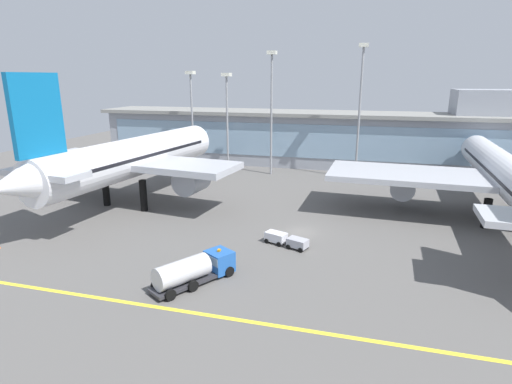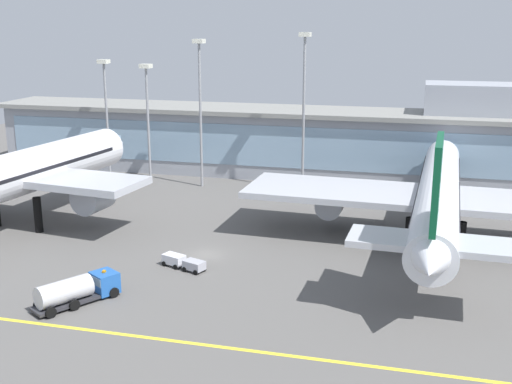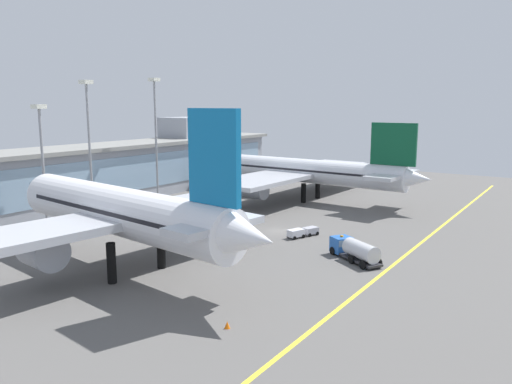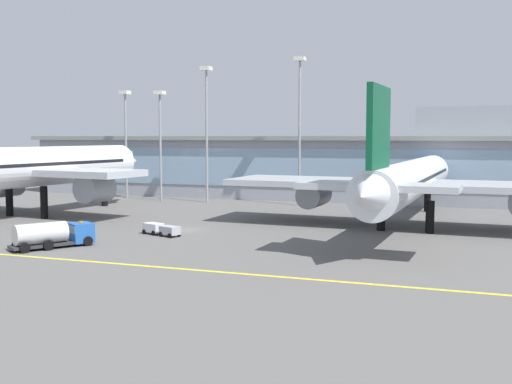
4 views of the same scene
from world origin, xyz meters
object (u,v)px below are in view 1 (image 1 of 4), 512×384
object	(u,v)px
apron_light_mast_west	(361,94)
baggage_tug_near	(286,240)
airliner_near_right	(511,179)
airliner_near_left	(134,158)
apron_light_mast_far_east	(272,96)
apron_light_mast_centre	(192,104)
apron_light_mast_east	(227,107)
fuel_tanker_truck	(196,269)

from	to	relation	value
apron_light_mast_west	baggage_tug_near	bearing A→B (deg)	-100.12
apron_light_mast_west	airliner_near_right	bearing A→B (deg)	-45.28
baggage_tug_near	airliner_near_left	bearing A→B (deg)	-1.73
airliner_near_right	apron_light_mast_far_east	xyz separation A→B (m)	(-39.28, 20.84, 9.97)
airliner_near_left	apron_light_mast_centre	bearing A→B (deg)	12.36
apron_light_mast_centre	apron_light_mast_east	xyz separation A→B (m)	(9.36, -2.84, -0.26)
apron_light_mast_centre	apron_light_mast_east	bearing A→B (deg)	-16.86
airliner_near_right	baggage_tug_near	distance (m)	33.57
fuel_tanker_truck	apron_light_mast_centre	distance (m)	58.06
baggage_tug_near	apron_light_mast_east	bearing A→B (deg)	-40.93
baggage_tug_near	apron_light_mast_east	world-z (taller)	apron_light_mast_east
airliner_near_left	fuel_tanker_truck	bearing A→B (deg)	-130.71
airliner_near_left	apron_light_mast_west	bearing A→B (deg)	-43.67
airliner_near_right	apron_light_mast_far_east	bearing A→B (deg)	64.39
fuel_tanker_truck	apron_light_mast_west	bearing A→B (deg)	16.62
airliner_near_right	fuel_tanker_truck	xyz separation A→B (m)	(-35.39, -28.39, -4.83)
airliner_near_right	apron_light_mast_far_east	size ratio (longest dim) A/B	2.37
airliner_near_left	fuel_tanker_truck	size ratio (longest dim) A/B	5.44
airliner_near_right	apron_light_mast_east	xyz separation A→B (m)	(-48.90, 20.61, 7.63)
airliner_near_left	apron_light_mast_far_east	xyz separation A→B (m)	(16.46, 26.51, 8.75)
baggage_tug_near	apron_light_mast_far_east	world-z (taller)	apron_light_mast_far_east
apron_light_mast_west	apron_light_mast_east	bearing A→B (deg)	-177.41
airliner_near_right	baggage_tug_near	size ratio (longest dim) A/B	10.33
airliner_near_right	baggage_tug_near	world-z (taller)	airliner_near_right
apron_light_mast_west	apron_light_mast_centre	bearing A→B (deg)	177.49
fuel_tanker_truck	apron_light_mast_west	distance (m)	54.31
baggage_tug_near	apron_light_mast_far_east	bearing A→B (deg)	-53.55
airliner_near_right	apron_light_mast_centre	size ratio (longest dim) A/B	2.78
airliner_near_left	apron_light_mast_west	size ratio (longest dim) A/B	1.85
airliner_near_left	baggage_tug_near	size ratio (longest dim) A/B	8.44
airliner_near_left	airliner_near_right	distance (m)	56.04
airliner_near_left	airliner_near_right	size ratio (longest dim) A/B	0.82
apron_light_mast_west	apron_light_mast_far_east	size ratio (longest dim) A/B	1.05
fuel_tanker_truck	baggage_tug_near	xyz separation A→B (m)	(6.86, 11.59, -0.72)
airliner_near_left	fuel_tanker_truck	world-z (taller)	airliner_near_left
airliner_near_left	apron_light_mast_east	size ratio (longest dim) A/B	2.33
apron_light_mast_centre	apron_light_mast_east	size ratio (longest dim) A/B	1.02
baggage_tug_near	apron_light_mast_centre	world-z (taller)	apron_light_mast_centre
fuel_tanker_truck	apron_light_mast_west	size ratio (longest dim) A/B	0.34
apron_light_mast_centre	apron_light_mast_east	distance (m)	9.78
apron_light_mast_centre	apron_light_mast_far_east	size ratio (longest dim) A/B	0.85
airliner_near_right	fuel_tanker_truck	size ratio (longest dim) A/B	6.65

